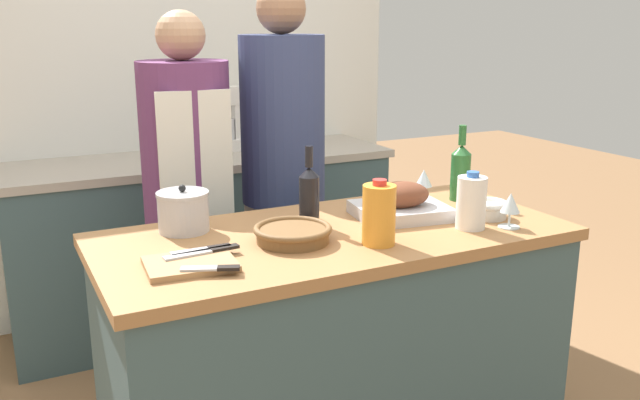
# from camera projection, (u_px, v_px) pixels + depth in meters

# --- Properties ---
(kitchen_island) EXTENTS (1.54, 0.71, 0.94)m
(kitchen_island) POSITION_uv_depth(u_px,v_px,m) (334.00, 360.00, 2.34)
(kitchen_island) COLOR #3D565B
(kitchen_island) RESTS_ON ground_plane
(back_counter) EXTENTS (2.02, 0.60, 0.92)m
(back_counter) POSITION_uv_depth(u_px,v_px,m) (203.00, 240.00, 3.64)
(back_counter) COLOR #3D565B
(back_counter) RESTS_ON ground_plane
(back_wall) EXTENTS (2.52, 0.10, 2.55)m
(back_wall) POSITION_uv_depth(u_px,v_px,m) (178.00, 83.00, 3.73)
(back_wall) COLOR silver
(back_wall) RESTS_ON ground_plane
(roasting_pan) EXTENTS (0.34, 0.29, 0.13)m
(roasting_pan) POSITION_uv_depth(u_px,v_px,m) (401.00, 204.00, 2.36)
(roasting_pan) COLOR #BCBCC1
(roasting_pan) RESTS_ON kitchen_island
(wicker_basket) EXTENTS (0.25, 0.25, 0.05)m
(wicker_basket) POSITION_uv_depth(u_px,v_px,m) (293.00, 233.00, 2.10)
(wicker_basket) COLOR brown
(wicker_basket) RESTS_ON kitchen_island
(cutting_board) EXTENTS (0.26, 0.21, 0.02)m
(cutting_board) POSITION_uv_depth(u_px,v_px,m) (190.00, 264.00, 1.89)
(cutting_board) COLOR #AD7F51
(cutting_board) RESTS_ON kitchen_island
(stock_pot) EXTENTS (0.17, 0.17, 0.16)m
(stock_pot) POSITION_uv_depth(u_px,v_px,m) (183.00, 211.00, 2.20)
(stock_pot) COLOR #B7B7BC
(stock_pot) RESTS_ON kitchen_island
(mixing_bowl) EXTENTS (0.14, 0.14, 0.06)m
(mixing_bowl) POSITION_uv_depth(u_px,v_px,m) (488.00, 208.00, 2.36)
(mixing_bowl) COLOR beige
(mixing_bowl) RESTS_ON kitchen_island
(juice_jug) EXTENTS (0.10, 0.10, 0.20)m
(juice_jug) POSITION_uv_depth(u_px,v_px,m) (379.00, 214.00, 2.06)
(juice_jug) COLOR orange
(juice_jug) RESTS_ON kitchen_island
(milk_jug) EXTENTS (0.10, 0.10, 0.19)m
(milk_jug) POSITION_uv_depth(u_px,v_px,m) (471.00, 202.00, 2.23)
(milk_jug) COLOR white
(milk_jug) RESTS_ON kitchen_island
(wine_bottle_green) EXTENTS (0.07, 0.07, 0.29)m
(wine_bottle_green) POSITION_uv_depth(u_px,v_px,m) (461.00, 171.00, 2.57)
(wine_bottle_green) COLOR #28662D
(wine_bottle_green) RESTS_ON kitchen_island
(wine_bottle_dark) EXTENTS (0.07, 0.07, 0.27)m
(wine_bottle_dark) POSITION_uv_depth(u_px,v_px,m) (309.00, 195.00, 2.25)
(wine_bottle_dark) COLOR black
(wine_bottle_dark) RESTS_ON kitchen_island
(wine_glass_left) EXTENTS (0.07, 0.07, 0.12)m
(wine_glass_left) POSITION_uv_depth(u_px,v_px,m) (424.00, 180.00, 2.58)
(wine_glass_left) COLOR silver
(wine_glass_left) RESTS_ON kitchen_island
(wine_glass_right) EXTENTS (0.07, 0.07, 0.12)m
(wine_glass_right) POSITION_uv_depth(u_px,v_px,m) (510.00, 205.00, 2.24)
(wine_glass_right) COLOR silver
(wine_glass_right) RESTS_ON kitchen_island
(knife_chef) EXTENTS (0.23, 0.05, 0.01)m
(knife_chef) POSITION_uv_depth(u_px,v_px,m) (205.00, 252.00, 1.96)
(knife_chef) COLOR #B7B7BC
(knife_chef) RESTS_ON cutting_board
(knife_paring) EXTENTS (0.18, 0.03, 0.01)m
(knife_paring) POSITION_uv_depth(u_px,v_px,m) (203.00, 250.00, 1.97)
(knife_paring) COLOR #B7B7BC
(knife_paring) RESTS_ON cutting_board
(knife_bread) EXTENTS (0.16, 0.09, 0.01)m
(knife_bread) POSITION_uv_depth(u_px,v_px,m) (212.00, 268.00, 1.82)
(knife_bread) COLOR #B7B7BC
(knife_bread) RESTS_ON cutting_board
(stand_mixer) EXTENTS (0.18, 0.14, 0.34)m
(stand_mixer) POSITION_uv_depth(u_px,v_px,m) (227.00, 124.00, 3.65)
(stand_mixer) COLOR silver
(stand_mixer) RESTS_ON back_counter
(condiment_bottle_tall) EXTENTS (0.06, 0.06, 0.18)m
(condiment_bottle_tall) POSITION_uv_depth(u_px,v_px,m) (200.00, 140.00, 3.52)
(condiment_bottle_tall) COLOR #234C28
(condiment_bottle_tall) RESTS_ON back_counter
(condiment_bottle_short) EXTENTS (0.05, 0.05, 0.22)m
(condiment_bottle_short) POSITION_uv_depth(u_px,v_px,m) (291.00, 126.00, 3.86)
(condiment_bottle_short) COLOR #B28E2D
(condiment_bottle_short) RESTS_ON back_counter
(person_cook_aproned) EXTENTS (0.36, 0.37, 1.65)m
(person_cook_aproned) POSITION_uv_depth(u_px,v_px,m) (189.00, 197.00, 2.76)
(person_cook_aproned) COLOR beige
(person_cook_aproned) RESTS_ON ground_plane
(person_cook_guest) EXTENTS (0.36, 0.36, 1.75)m
(person_cook_guest) POSITION_uv_depth(u_px,v_px,m) (283.00, 172.00, 2.92)
(person_cook_guest) COLOR beige
(person_cook_guest) RESTS_ON ground_plane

